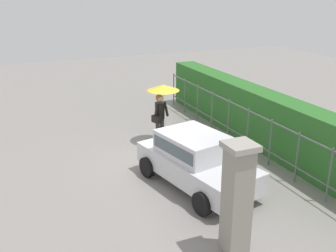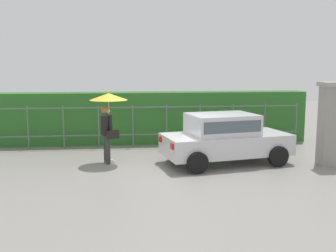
# 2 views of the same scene
# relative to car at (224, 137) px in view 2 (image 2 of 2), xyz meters

# --- Properties ---
(ground_plane) EXTENTS (40.00, 40.00, 0.00)m
(ground_plane) POSITION_rel_car_xyz_m (-1.64, -0.27, -0.80)
(ground_plane) COLOR gray
(car) EXTENTS (3.96, 2.44, 1.48)m
(car) POSITION_rel_car_xyz_m (0.00, 0.00, 0.00)
(car) COLOR silver
(car) RESTS_ON ground
(pedestrian) EXTENTS (1.12, 1.12, 2.08)m
(pedestrian) POSITION_rel_car_xyz_m (-3.41, 0.40, 0.80)
(pedestrian) COLOR #333333
(pedestrian) RESTS_ON ground
(gate_pillar) EXTENTS (0.60, 0.60, 2.42)m
(gate_pillar) POSITION_rel_car_xyz_m (2.92, -0.58, 0.44)
(gate_pillar) COLOR gray
(gate_pillar) RESTS_ON ground
(fence_section) EXTENTS (10.88, 0.05, 1.50)m
(fence_section) POSITION_rel_car_xyz_m (-2.04, 2.68, 0.02)
(fence_section) COLOR #59605B
(fence_section) RESTS_ON ground
(hedge_row) EXTENTS (11.83, 0.90, 1.90)m
(hedge_row) POSITION_rel_car_xyz_m (-2.04, 3.46, 0.15)
(hedge_row) COLOR #2D6B28
(hedge_row) RESTS_ON ground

